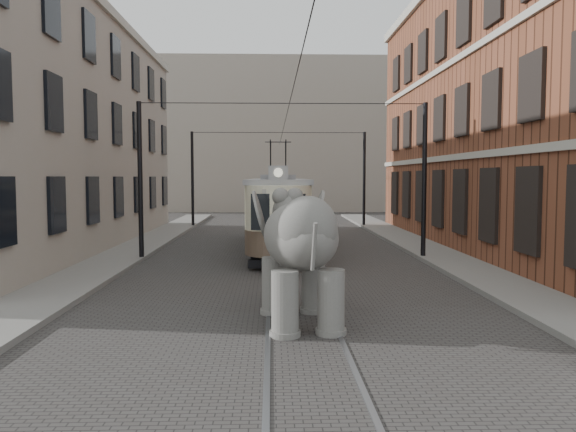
{
  "coord_description": "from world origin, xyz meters",
  "views": [
    {
      "loc": [
        -0.64,
        -15.37,
        3.19
      ],
      "look_at": [
        -0.19,
        0.19,
        2.1
      ],
      "focal_mm": 35.06,
      "sensor_mm": 36.0,
      "label": 1
    }
  ],
  "objects": [
    {
      "name": "stucco_building",
      "position": [
        -11.0,
        10.0,
        5.0
      ],
      "size": [
        7.0,
        24.0,
        10.0
      ],
      "primitive_type": "cube",
      "color": "gray",
      "rests_on": "ground"
    },
    {
      "name": "ground",
      "position": [
        0.0,
        0.0,
        0.0
      ],
      "size": [
        120.0,
        120.0,
        0.0
      ],
      "primitive_type": "plane",
      "color": "#3B3836"
    },
    {
      "name": "tram_rails",
      "position": [
        0.0,
        0.0,
        0.01
      ],
      "size": [
        1.54,
        80.0,
        0.02
      ],
      "primitive_type": null,
      "color": "slate",
      "rests_on": "ground"
    },
    {
      "name": "sidewalk_left",
      "position": [
        -6.5,
        0.0,
        0.07
      ],
      "size": [
        2.0,
        60.0,
        0.15
      ],
      "primitive_type": "cube",
      "color": "slate",
      "rests_on": "ground"
    },
    {
      "name": "catenary",
      "position": [
        -0.2,
        5.0,
        3.0
      ],
      "size": [
        11.0,
        30.2,
        6.0
      ],
      "primitive_type": null,
      "color": "black",
      "rests_on": "ground"
    },
    {
      "name": "elephant",
      "position": [
        -0.02,
        -3.33,
        1.47
      ],
      "size": [
        3.2,
        5.09,
        2.95
      ],
      "primitive_type": null,
      "rotation": [
        0.0,
        0.0,
        0.12
      ],
      "color": "#605E59",
      "rests_on": "ground"
    },
    {
      "name": "brick_building",
      "position": [
        11.0,
        9.0,
        6.0
      ],
      "size": [
        8.0,
        26.0,
        12.0
      ],
      "primitive_type": "cube",
      "color": "brown",
      "rests_on": "ground"
    },
    {
      "name": "tram",
      "position": [
        -0.35,
        9.42,
        2.38
      ],
      "size": [
        2.61,
        12.01,
        4.76
      ],
      "primitive_type": null,
      "rotation": [
        0.0,
        0.0,
        -0.01
      ],
      "color": "beige",
      "rests_on": "ground"
    },
    {
      "name": "sidewalk_right",
      "position": [
        6.0,
        0.0,
        0.07
      ],
      "size": [
        2.0,
        60.0,
        0.15
      ],
      "primitive_type": "cube",
      "color": "slate",
      "rests_on": "ground"
    },
    {
      "name": "distant_block",
      "position": [
        0.0,
        40.0,
        7.0
      ],
      "size": [
        28.0,
        10.0,
        14.0
      ],
      "primitive_type": "cube",
      "color": "gray",
      "rests_on": "ground"
    }
  ]
}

